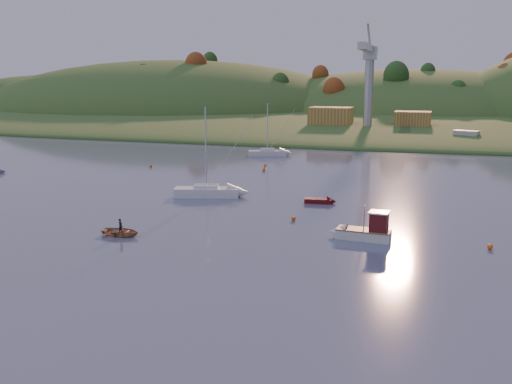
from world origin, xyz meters
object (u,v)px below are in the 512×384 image
(sailboat_far, at_px, (267,152))
(red_tender, at_px, (324,201))
(fishing_boat, at_px, (360,230))
(sailboat_near, at_px, (207,191))
(canoe, at_px, (121,232))

(sailboat_far, height_order, red_tender, sailboat_far)
(fishing_boat, xyz_separation_m, sailboat_far, (-24.51, 53.05, -0.16))
(sailboat_far, bearing_deg, red_tender, -81.98)
(sailboat_near, distance_m, red_tender, 15.25)
(fishing_boat, height_order, sailboat_far, sailboat_far)
(fishing_boat, relative_size, sailboat_near, 0.53)
(canoe, bearing_deg, sailboat_near, -2.40)
(sailboat_near, relative_size, canoe, 2.97)
(fishing_boat, bearing_deg, sailboat_far, -60.54)
(sailboat_far, xyz_separation_m, red_tender, (18.44, -38.61, -0.40))
(canoe, bearing_deg, fishing_boat, -74.98)
(canoe, xyz_separation_m, red_tender, (16.29, 20.15, -0.12))
(sailboat_near, bearing_deg, fishing_boat, -48.77)
(red_tender, bearing_deg, fishing_boat, -73.49)
(red_tender, bearing_deg, canoe, -135.24)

